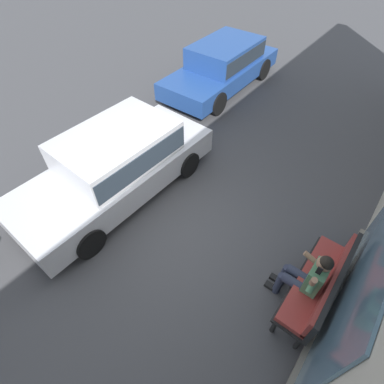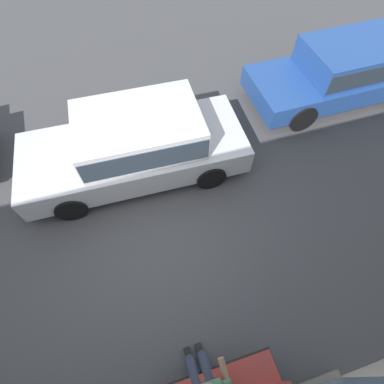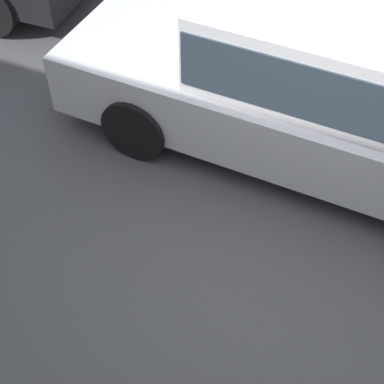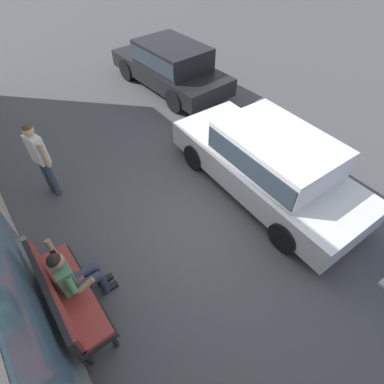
# 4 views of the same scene
# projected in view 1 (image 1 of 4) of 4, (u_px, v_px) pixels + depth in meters

# --- Properties ---
(ground_plane) EXTENTS (60.00, 60.00, 0.00)m
(ground_plane) POSITION_uv_depth(u_px,v_px,m) (171.00, 222.00, 6.11)
(ground_plane) COLOR #424244
(bench) EXTENTS (1.82, 0.55, 1.03)m
(bench) POSITION_uv_depth(u_px,v_px,m) (322.00, 284.00, 4.55)
(bench) COLOR black
(bench) RESTS_ON ground_plane
(person_on_phone) EXTENTS (0.73, 0.74, 1.37)m
(person_on_phone) POSITION_uv_depth(u_px,v_px,m) (307.00, 277.00, 4.49)
(person_on_phone) COLOR #2D3347
(person_on_phone) RESTS_ON ground_plane
(parked_car_near) EXTENTS (4.41, 1.84, 1.38)m
(parked_car_near) POSITION_uv_depth(u_px,v_px,m) (223.00, 64.00, 9.38)
(parked_car_near) COLOR #23478E
(parked_car_near) RESTS_ON ground_plane
(parked_car_mid) EXTENTS (4.50, 1.96, 1.46)m
(parked_car_mid) POSITION_uv_depth(u_px,v_px,m) (117.00, 162.00, 6.18)
(parked_car_mid) COLOR silver
(parked_car_mid) RESTS_ON ground_plane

